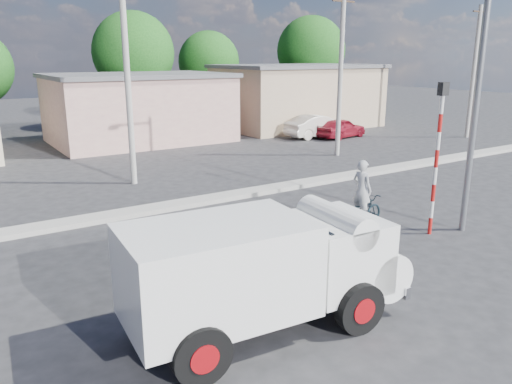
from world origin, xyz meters
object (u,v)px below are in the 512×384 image
bicycle (361,212)px  cyclist (361,199)px  streetlight (478,59)px  traffic_pole (438,146)px  car_cream (318,126)px  truck (269,267)px  car_red (341,128)px

bicycle → cyclist: size_ratio=1.05×
cyclist → streetlight: 4.99m
streetlight → traffic_pole: bearing=162.3°
bicycle → car_cream: 17.41m
traffic_pole → cyclist: bearing=131.2°
traffic_pole → bicycle: bearing=131.2°
truck → car_red: truck is taller
bicycle → traffic_pole: (1.33, -1.51, 2.10)m
car_red → truck: bearing=124.8°
truck → traffic_pole: traffic_pole is taller
bicycle → cyclist: bearing=-0.0°
bicycle → truck: bearing=112.7°
car_cream → truck: bearing=138.1°
car_red → traffic_pole: traffic_pole is taller
truck → car_red: 23.54m
cyclist → car_red: cyclist is taller
truck → streetlight: streetlight is taller
car_red → streetlight: 18.04m
streetlight → truck: bearing=-169.6°
car_red → traffic_pole: size_ratio=0.84×
cyclist → car_red: size_ratio=0.49×
bicycle → streetlight: 5.33m
cyclist → car_cream: 17.41m
truck → streetlight: size_ratio=0.62×
traffic_pole → car_red: bearing=56.1°
bicycle → traffic_pole: bearing=-146.4°
car_red → car_cream: bearing=40.2°
bicycle → car_red: car_red is taller
cyclist → car_cream: (10.10, 14.18, -0.18)m
cyclist → bicycle: bearing=-0.0°
bicycle → cyclist: 0.40m
car_red → streetlight: bearing=139.5°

